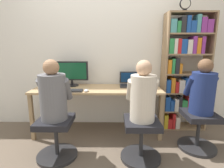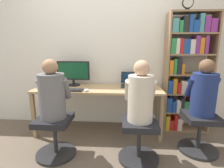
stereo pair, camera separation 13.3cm
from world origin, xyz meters
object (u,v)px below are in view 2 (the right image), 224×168
Objects in this scene: laptop at (132,83)px; person_at_laptop at (141,95)px; person_near_shelf at (204,91)px; office_chair_right at (139,138)px; office_chair_left at (55,135)px; bookshelf at (186,71)px; person_at_monitor at (52,93)px; desk_clock at (188,3)px; office_chair_side at (199,131)px; desktop_monitor at (73,73)px; keyboard at (68,90)px.

person_at_laptop reaches higher than laptop.
office_chair_right is at bearing -163.45° from person_near_shelf.
bookshelf is (1.79, 0.81, 0.69)m from office_chair_left.
person_at_monitor is 1.01× the size of person_at_laptop.
person_at_laptop is 1.13m from bookshelf.
desk_clock is (1.71, 0.74, 1.12)m from person_at_monitor.
person_near_shelf is (0.00, 0.01, 0.53)m from office_chair_side.
desktop_monitor is 1.30m from person_at_laptop.
person_near_shelf is at bearing 16.19° from person_at_laptop.
laptop reaches higher than office_chair_left.
person_at_monitor is 1.02m from person_at_laptop.
person_at_monitor is at bearing 90.00° from office_chair_left.
person_at_monitor reaches higher than office_chair_left.
office_chair_left is 0.71× the size of person_at_monitor.
desk_clock reaches higher than person_near_shelf.
office_chair_right is 1.00× the size of office_chair_side.
laptop is 0.84× the size of keyboard.
keyboard is at bearing 154.00° from office_chair_right.
person_at_laptop is 0.38× the size of bookshelf.
desktop_monitor is at bearing 177.65° from desk_clock.
desk_clock is at bearing 100.93° from person_near_shelf.
keyboard is 0.60× the size of person_near_shelf.
person_at_laptop is at bearing -39.75° from desktop_monitor.
bookshelf is (1.74, 0.35, 0.23)m from keyboard.
laptop is 0.84m from person_at_laptop.
laptop is 0.70× the size of office_chair_right.
bookshelf reaches higher than keyboard.
bookshelf is (1.76, -0.01, 0.04)m from desktop_monitor.
office_chair_right is at bearing -1.51° from person_at_monitor.
desk_clock reaches higher than bookshelf.
office_chair_right is (0.05, -0.85, -0.49)m from laptop.
desk_clock is at bearing 48.02° from person_at_laptop.
person_at_monitor is at bearing 178.49° from office_chair_right.
bookshelf is (0.76, 0.83, 0.69)m from office_chair_right.
desk_clock is (-0.08, -0.06, 0.96)m from bookshelf.
desk_clock reaches higher than office_chair_right.
desktop_monitor is 1.06× the size of office_chair_right.
office_chair_side is at bearing -18.77° from desktop_monitor.
desk_clock reaches higher than person_at_laptop.
office_chair_right is 1.95m from desk_clock.
desk_clock is at bearing -6.19° from laptop.
person_near_shelf is (0.79, 0.23, -0.00)m from person_at_laptop.
office_chair_left is 1.82m from office_chair_side.
office_chair_side is (0.84, -0.62, -0.49)m from laptop.
desktop_monitor is 1.45m from office_chair_right.
desk_clock reaches higher than keyboard.
person_at_monitor is at bearing -173.65° from office_chair_side.
office_chair_right is at bearing -39.93° from desktop_monitor.
desktop_monitor is 0.41m from keyboard.
person_at_laptop is 3.93× the size of desk_clock.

